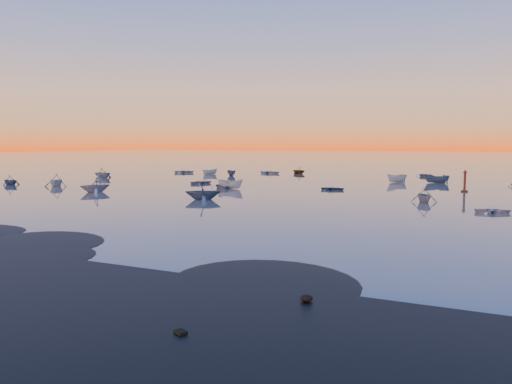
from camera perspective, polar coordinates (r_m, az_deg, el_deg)
The scene contains 7 objects.
ground at distance 126.62m, azimuth 13.96°, elevation 2.42°, with size 600.00×600.00×0.00m, color #6E635C.
mud_lobes at distance 34.31m, azimuth -21.31°, elevation -6.02°, with size 140.00×6.00×0.07m, color black, non-canonical shape.
moored_fleet at distance 81.13m, azimuth 7.47°, elevation 0.83°, with size 124.00×58.00×1.20m, color beige, non-canonical shape.
boat_near_left at distance 74.14m, azimuth -3.86°, elevation 0.42°, with size 4.21×1.75×1.05m, color gray.
boat_near_center at distance 73.47m, azimuth -2.94°, elevation 0.38°, with size 4.13×1.75×1.43m, color beige.
boat_near_right at distance 59.90m, azimuth 18.65°, elevation -1.10°, with size 3.70×1.67×1.30m, color gray.
channel_marker at distance 74.43m, azimuth 22.75°, elevation 0.99°, with size 0.90×0.90×3.18m.
Camera 1 is at (24.52, -24.04, 6.70)m, focal length 35.00 mm.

